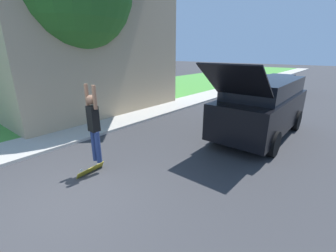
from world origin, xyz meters
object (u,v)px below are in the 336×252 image
object	(u,v)px
car_down_street	(279,84)
skateboarder	(94,124)
suv_parked	(262,106)
skateboard	(90,170)

from	to	relation	value
car_down_street	skateboarder	distance (m)	15.35
suv_parked	skateboard	world-z (taller)	suv_parked
car_down_street	skateboarder	size ratio (longest dim) A/B	2.17
suv_parked	skateboarder	xyz separation A→B (m)	(-2.28, -5.39, 0.19)
suv_parked	skateboard	distance (m)	6.14
skateboarder	skateboard	size ratio (longest dim) A/B	2.49
suv_parked	skateboard	bearing A→B (deg)	-113.13
suv_parked	skateboarder	bearing A→B (deg)	-112.97
car_down_street	suv_parked	bearing A→B (deg)	-79.06
skateboarder	skateboard	distance (m)	1.24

